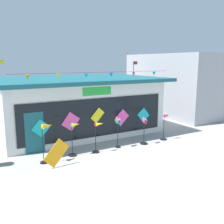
{
  "coord_description": "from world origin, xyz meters",
  "views": [
    {
      "loc": [
        -6.15,
        -8.78,
        4.32
      ],
      "look_at": [
        0.26,
        2.48,
        1.79
      ],
      "focal_mm": 41.31,
      "sensor_mm": 36.0,
      "label": 1
    }
  ],
  "objects_px": {
    "display_kite_on_ground": "(56,153)",
    "wind_spinner_left": "(74,137)",
    "wind_spinner_center_left": "(98,134)",
    "wind_spinner_far_left": "(46,133)",
    "kite_shop_building": "(76,104)",
    "wind_spinner_far_right": "(165,125)",
    "wind_spinner_right": "(144,129)",
    "wind_spinner_center_right": "(118,125)"
  },
  "relations": [
    {
      "from": "wind_spinner_far_right",
      "to": "wind_spinner_right",
      "type": "bearing_deg",
      "value": -175.83
    },
    {
      "from": "kite_shop_building",
      "to": "wind_spinner_right",
      "type": "distance_m",
      "value": 4.98
    },
    {
      "from": "kite_shop_building",
      "to": "wind_spinner_far_left",
      "type": "distance_m",
      "value": 5.44
    },
    {
      "from": "wind_spinner_left",
      "to": "display_kite_on_ground",
      "type": "relative_size",
      "value": 1.44
    },
    {
      "from": "display_kite_on_ground",
      "to": "wind_spinner_left",
      "type": "bearing_deg",
      "value": 37.61
    },
    {
      "from": "wind_spinner_left",
      "to": "wind_spinner_center_right",
      "type": "distance_m",
      "value": 2.37
    },
    {
      "from": "wind_spinner_right",
      "to": "wind_spinner_far_right",
      "type": "xyz_separation_m",
      "value": [
        1.53,
        0.11,
        -0.01
      ]
    },
    {
      "from": "wind_spinner_center_left",
      "to": "kite_shop_building",
      "type": "bearing_deg",
      "value": 81.65
    },
    {
      "from": "wind_spinner_center_right",
      "to": "wind_spinner_left",
      "type": "bearing_deg",
      "value": 178.6
    },
    {
      "from": "wind_spinner_far_left",
      "to": "wind_spinner_center_left",
      "type": "distance_m",
      "value": 2.55
    },
    {
      "from": "kite_shop_building",
      "to": "wind_spinner_right",
      "type": "height_order",
      "value": "kite_shop_building"
    },
    {
      "from": "wind_spinner_far_left",
      "to": "wind_spinner_center_left",
      "type": "bearing_deg",
      "value": 2.06
    },
    {
      "from": "kite_shop_building",
      "to": "wind_spinner_center_left",
      "type": "distance_m",
      "value": 4.45
    },
    {
      "from": "wind_spinner_center_left",
      "to": "wind_spinner_far_right",
      "type": "height_order",
      "value": "wind_spinner_center_left"
    },
    {
      "from": "wind_spinner_far_left",
      "to": "display_kite_on_ground",
      "type": "xyz_separation_m",
      "value": [
        0.21,
        -0.65,
        -0.72
      ]
    },
    {
      "from": "kite_shop_building",
      "to": "wind_spinner_far_right",
      "type": "bearing_deg",
      "value": -50.54
    },
    {
      "from": "wind_spinner_left",
      "to": "display_kite_on_ground",
      "type": "height_order",
      "value": "wind_spinner_left"
    },
    {
      "from": "wind_spinner_center_left",
      "to": "wind_spinner_left",
      "type": "bearing_deg",
      "value": 173.41
    },
    {
      "from": "kite_shop_building",
      "to": "wind_spinner_left",
      "type": "height_order",
      "value": "kite_shop_building"
    },
    {
      "from": "wind_spinner_far_left",
      "to": "wind_spinner_left",
      "type": "bearing_deg",
      "value": 9.5
    },
    {
      "from": "wind_spinner_center_right",
      "to": "wind_spinner_far_right",
      "type": "xyz_separation_m",
      "value": [
        3.02,
        -0.09,
        -0.36
      ]
    },
    {
      "from": "wind_spinner_center_left",
      "to": "wind_spinner_far_right",
      "type": "bearing_deg",
      "value": -0.23
    },
    {
      "from": "wind_spinner_center_left",
      "to": "display_kite_on_ground",
      "type": "distance_m",
      "value": 2.43
    },
    {
      "from": "wind_spinner_left",
      "to": "display_kite_on_ground",
      "type": "bearing_deg",
      "value": -142.39
    },
    {
      "from": "kite_shop_building",
      "to": "wind_spinner_center_right",
      "type": "distance_m",
      "value": 4.31
    },
    {
      "from": "wind_spinner_center_right",
      "to": "wind_spinner_right",
      "type": "distance_m",
      "value": 1.55
    },
    {
      "from": "wind_spinner_far_left",
      "to": "wind_spinner_center_right",
      "type": "relative_size",
      "value": 1.08
    },
    {
      "from": "wind_spinner_left",
      "to": "display_kite_on_ground",
      "type": "xyz_separation_m",
      "value": [
        -1.13,
        -0.87,
        -0.29
      ]
    },
    {
      "from": "wind_spinner_left",
      "to": "wind_spinner_right",
      "type": "xyz_separation_m",
      "value": [
        3.84,
        -0.26,
        -0.04
      ]
    },
    {
      "from": "wind_spinner_far_left",
      "to": "wind_spinner_center_right",
      "type": "bearing_deg",
      "value": 2.6
    },
    {
      "from": "wind_spinner_left",
      "to": "wind_spinner_right",
      "type": "distance_m",
      "value": 3.85
    },
    {
      "from": "wind_spinner_far_right",
      "to": "display_kite_on_ground",
      "type": "height_order",
      "value": "wind_spinner_far_right"
    },
    {
      "from": "wind_spinner_far_left",
      "to": "wind_spinner_far_right",
      "type": "distance_m",
      "value": 6.74
    },
    {
      "from": "wind_spinner_far_left",
      "to": "wind_spinner_center_left",
      "type": "xyz_separation_m",
      "value": [
        2.51,
        0.09,
        -0.42
      ]
    },
    {
      "from": "wind_spinner_left",
      "to": "wind_spinner_center_right",
      "type": "xyz_separation_m",
      "value": [
        2.35,
        -0.06,
        0.31
      ]
    },
    {
      "from": "wind_spinner_far_left",
      "to": "wind_spinner_right",
      "type": "xyz_separation_m",
      "value": [
        5.19,
        -0.04,
        -0.46
      ]
    },
    {
      "from": "wind_spinner_right",
      "to": "kite_shop_building",
      "type": "bearing_deg",
      "value": 114.65
    },
    {
      "from": "wind_spinner_center_left",
      "to": "wind_spinner_right",
      "type": "bearing_deg",
      "value": -2.75
    },
    {
      "from": "wind_spinner_center_left",
      "to": "wind_spinner_right",
      "type": "height_order",
      "value": "wind_spinner_right"
    },
    {
      "from": "display_kite_on_ground",
      "to": "wind_spinner_center_left",
      "type": "bearing_deg",
      "value": 17.8
    },
    {
      "from": "wind_spinner_center_left",
      "to": "wind_spinner_right",
      "type": "xyz_separation_m",
      "value": [
        2.68,
        -0.13,
        -0.04
      ]
    },
    {
      "from": "wind_spinner_far_left",
      "to": "wind_spinner_right",
      "type": "distance_m",
      "value": 5.21
    }
  ]
}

